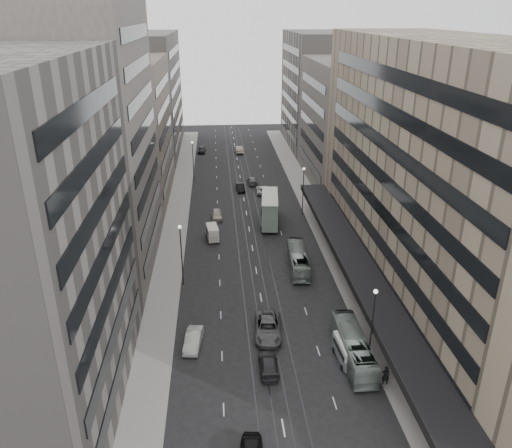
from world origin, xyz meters
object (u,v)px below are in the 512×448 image
object	(u,v)px
sedan_2	(268,328)
pedestrian	(385,375)
bus_far	(298,259)
double_decker	(270,209)
panel_van	(212,232)
vw_microbus	(347,350)
sedan_1	(193,340)
bus_near	(353,347)

from	to	relation	value
sedan_2	pedestrian	bearing A→B (deg)	-36.10
bus_far	double_decker	bearing A→B (deg)	-78.53
double_decker	panel_van	xyz separation A→B (m)	(-9.41, -5.36, -1.46)
pedestrian	vw_microbus	bearing A→B (deg)	-53.05
panel_van	vw_microbus	bearing A→B (deg)	-73.30
panel_van	sedan_2	xyz separation A→B (m)	(5.95, -25.09, -0.39)
bus_far	panel_van	size ratio (longest dim) A/B	2.63
panel_van	bus_far	bearing A→B (deg)	-48.74
double_decker	pedestrian	world-z (taller)	double_decker
sedan_1	pedestrian	bearing A→B (deg)	-15.61
vw_microbus	sedan_2	size ratio (longest dim) A/B	0.70
vw_microbus	sedan_2	bearing A→B (deg)	141.93
bus_far	panel_van	xyz separation A→B (m)	(-11.61, 10.28, -0.13)
bus_near	pedestrian	xyz separation A→B (m)	(2.02, -4.04, -0.30)
bus_near	double_decker	bearing A→B (deg)	-82.34
vw_microbus	panel_van	distance (m)	32.97
bus_far	double_decker	distance (m)	15.85
double_decker	bus_far	bearing A→B (deg)	-75.90
sedan_1	vw_microbus	bearing A→B (deg)	-6.65
sedan_1	panel_van	bearing A→B (deg)	92.44
pedestrian	bus_near	bearing A→B (deg)	-62.03
vw_microbus	pedestrian	xyz separation A→B (m)	(2.72, -3.81, -0.10)
bus_far	pedestrian	size ratio (longest dim) A/B	4.90
double_decker	pedestrian	bearing A→B (deg)	-74.29
bus_near	sedan_1	world-z (taller)	bus_near
double_decker	sedan_2	bearing A→B (deg)	-90.41
double_decker	panel_van	bearing A→B (deg)	-144.27
vw_microbus	sedan_1	world-z (taller)	vw_microbus
bus_far	pedestrian	world-z (taller)	bus_far
bus_near	vw_microbus	world-z (taller)	bus_near
bus_near	vw_microbus	xyz separation A→B (m)	(-0.70, -0.23, -0.19)
sedan_1	sedan_2	bearing A→B (deg)	16.19
bus_near	sedan_2	world-z (taller)	bus_near
bus_far	sedan_1	distance (m)	21.16
panel_van	bus_near	bearing A→B (deg)	-72.03
bus_far	bus_near	bearing A→B (deg)	100.57
panel_van	pedestrian	world-z (taller)	panel_van
sedan_2	panel_van	bearing A→B (deg)	108.35
double_decker	sedan_2	xyz separation A→B (m)	(-3.46, -30.45, -1.85)
bus_far	pedestrian	xyz separation A→B (m)	(4.47, -23.66, -0.22)
bus_near	sedan_1	size ratio (longest dim) A/B	2.30
double_decker	pedestrian	size ratio (longest dim) A/B	4.66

